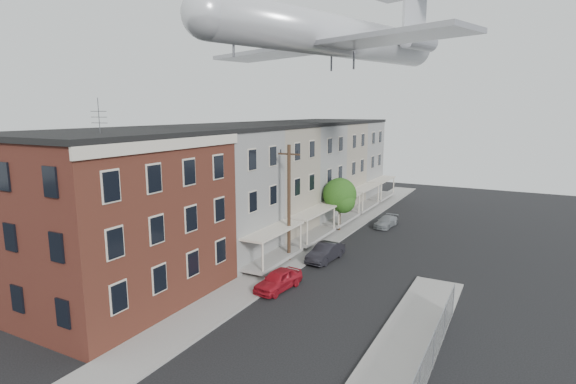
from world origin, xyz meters
name	(u,v)px	position (x,y,z in m)	size (l,w,h in m)	color
sidewalk_left	(321,241)	(-5.50, 24.00, 0.06)	(3.00, 62.00, 0.12)	gray
sidewalk_right	(388,382)	(5.50, 6.00, 0.06)	(3.00, 26.00, 0.12)	gray
curb_left	(337,243)	(-4.05, 24.00, 0.07)	(0.15, 62.00, 0.14)	gray
curb_right	(355,373)	(4.05, 6.00, 0.07)	(0.15, 26.00, 0.14)	gray
corner_building	(111,216)	(-12.00, 7.00, 5.16)	(10.31, 12.30, 12.15)	#3A1612
row_house_a	(209,192)	(-11.96, 16.50, 5.13)	(11.98, 7.00, 10.30)	slate
row_house_b	(256,180)	(-11.96, 23.50, 5.13)	(11.98, 7.00, 10.30)	slate
row_house_c	(291,171)	(-11.96, 30.50, 5.13)	(11.98, 7.00, 10.30)	slate
row_house_d	(318,164)	(-11.96, 37.50, 5.13)	(11.98, 7.00, 10.30)	slate
row_house_e	(339,159)	(-11.96, 44.50, 5.13)	(11.98, 7.00, 10.30)	slate
chainlink_fence	(419,384)	(7.00, 5.00, 1.00)	(0.06, 18.06, 1.90)	gray
utility_pole	(289,202)	(-5.60, 18.00, 4.67)	(1.80, 0.26, 9.00)	black
street_tree	(341,196)	(-5.27, 27.92, 3.45)	(3.22, 3.20, 5.20)	black
car_near	(278,280)	(-3.60, 12.73, 0.66)	(1.57, 3.89, 1.33)	#AA1522
car_mid	(325,252)	(-3.14, 19.41, 0.68)	(1.44, 4.13, 1.36)	black
car_far	(386,222)	(-1.83, 31.67, 0.53)	(1.49, 3.67, 1.06)	gray
airplane	(340,36)	(-4.96, 26.10, 17.73)	(25.42, 29.10, 8.46)	silver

